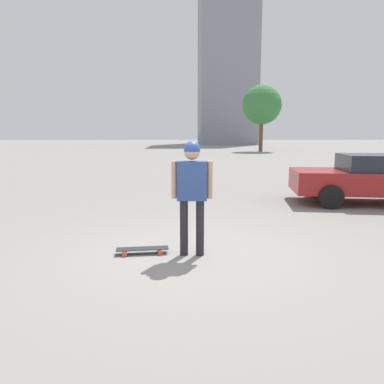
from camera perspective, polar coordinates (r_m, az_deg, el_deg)
ground_plane at (r=5.93m, az=0.00°, el=-9.55°), size 220.00×220.00×0.00m
person at (r=5.67m, az=0.00°, el=1.13°), size 0.25×0.63×1.77m
skateboard at (r=6.01m, az=-7.56°, el=-8.65°), size 0.32×0.83×0.09m
car_parked_near at (r=11.22m, az=26.14°, el=1.94°), size 2.48×4.49×1.33m
building_block_distant at (r=71.21m, az=5.23°, el=18.91°), size 14.12×9.57×28.66m
tree_distant at (r=40.80m, az=10.59°, el=12.91°), size 4.10×4.10×6.93m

